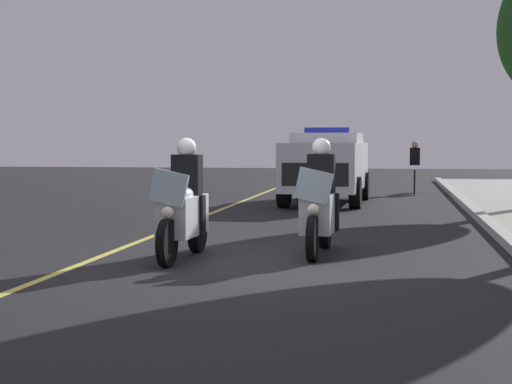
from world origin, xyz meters
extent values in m
plane|color=black|center=(0.00, 0.00, 0.00)|extent=(80.00, 80.00, 0.00)
cube|color=#E0D14C|center=(0.00, -2.12, 0.00)|extent=(48.00, 0.12, 0.01)
cylinder|color=black|center=(0.77, -0.89, 0.32)|extent=(0.64, 0.14, 0.64)
cylinder|color=black|center=(-0.73, -0.85, 0.32)|extent=(0.64, 0.16, 0.64)
cube|color=silver|center=(0.04, -0.87, 0.62)|extent=(1.21, 0.48, 0.56)
ellipsoid|color=silver|center=(0.09, -0.87, 0.92)|extent=(0.57, 0.34, 0.24)
cube|color=silver|center=(0.67, -0.89, 1.05)|extent=(0.08, 0.56, 0.53)
sphere|color=#F9F4CC|center=(0.73, -0.89, 0.72)|extent=(0.17, 0.17, 0.17)
sphere|color=red|center=(0.54, -1.05, 0.98)|extent=(0.09, 0.09, 0.09)
sphere|color=#1933F2|center=(0.55, -0.73, 0.98)|extent=(0.09, 0.09, 0.09)
cube|color=black|center=(-0.19, -0.87, 1.18)|extent=(0.29, 0.41, 0.60)
cube|color=black|center=(-0.12, -0.67, 0.62)|extent=(0.18, 0.15, 0.56)
cube|color=black|center=(-0.13, -1.07, 0.62)|extent=(0.18, 0.15, 0.56)
sphere|color=white|center=(-0.17, -0.87, 1.58)|extent=(0.28, 0.28, 0.28)
cylinder|color=black|center=(-0.03, 0.97, 0.32)|extent=(0.64, 0.14, 0.64)
cylinder|color=black|center=(-1.53, 1.01, 0.32)|extent=(0.64, 0.16, 0.64)
cube|color=silver|center=(-0.76, 0.99, 0.62)|extent=(1.21, 0.48, 0.56)
ellipsoid|color=silver|center=(-0.71, 0.99, 0.92)|extent=(0.57, 0.34, 0.24)
cube|color=silver|center=(-0.13, 0.97, 1.05)|extent=(0.08, 0.56, 0.53)
sphere|color=#F9F4CC|center=(-0.07, 0.97, 0.72)|extent=(0.17, 0.17, 0.17)
sphere|color=red|center=(-0.26, 0.81, 0.98)|extent=(0.09, 0.09, 0.09)
sphere|color=#1933F2|center=(-0.25, 1.13, 0.98)|extent=(0.09, 0.09, 0.09)
cube|color=black|center=(-0.99, 0.99, 1.18)|extent=(0.29, 0.41, 0.60)
cube|color=black|center=(-0.92, 1.19, 0.62)|extent=(0.18, 0.15, 0.56)
cube|color=black|center=(-0.93, 0.79, 0.62)|extent=(0.18, 0.15, 0.56)
sphere|color=white|center=(-0.97, 0.99, 1.58)|extent=(0.28, 0.28, 0.28)
cube|color=silver|center=(-10.69, 0.27, 1.02)|extent=(4.96, 2.05, 1.24)
cube|color=silver|center=(-10.99, 0.28, 1.72)|extent=(2.45, 1.82, 0.36)
cube|color=#2633D8|center=(-10.79, 0.27, 1.98)|extent=(0.32, 1.21, 0.14)
cube|color=black|center=(-8.29, 0.20, 0.88)|extent=(0.17, 1.62, 0.56)
cylinder|color=black|center=(-9.11, 1.12, 0.40)|extent=(0.81, 0.30, 0.80)
cylinder|color=black|center=(-9.16, -0.68, 0.40)|extent=(0.81, 0.30, 0.80)
cylinder|color=black|center=(-12.21, 1.22, 0.40)|extent=(0.81, 0.30, 0.80)
cylinder|color=black|center=(-12.26, -0.58, 0.40)|extent=(0.81, 0.30, 0.80)
cylinder|color=black|center=(-14.60, 2.70, 0.33)|extent=(0.66, 0.06, 0.66)
cylinder|color=black|center=(-15.70, 2.73, 0.33)|extent=(0.66, 0.06, 0.66)
cube|color=black|center=(-15.15, 2.71, 0.60)|extent=(1.00, 0.09, 0.36)
cube|color=black|center=(-15.20, 2.72, 1.20)|extent=(0.25, 0.33, 0.56)
sphere|color=tan|center=(-15.17, 2.72, 1.58)|extent=(0.22, 0.22, 0.22)
camera|label=1|loc=(11.09, 2.07, 1.66)|focal=56.82mm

